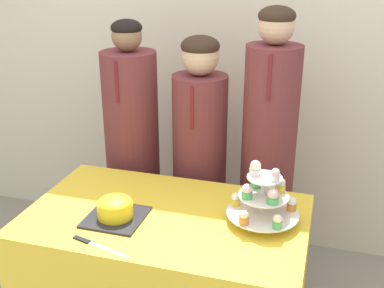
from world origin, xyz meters
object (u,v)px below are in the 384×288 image
round_cake (115,208)px  cake_knife (91,243)px  student_2 (267,167)px  student_0 (133,160)px  student_1 (199,171)px  cupcake_stand (263,197)px

round_cake → cake_knife: round_cake is taller
cake_knife → student_2: (0.56, 0.90, 0.01)m
round_cake → student_0: (-0.22, 0.69, -0.09)m
student_0 → student_1: size_ratio=1.05×
cupcake_stand → student_0: 1.00m
cupcake_stand → student_1: student_1 is taller
cake_knife → student_0: bearing=117.2°
student_2 → student_1: bearing=-180.0°
round_cake → student_1: (0.18, 0.69, -0.11)m
student_0 → student_2: 0.77m
student_0 → student_1: (0.40, -0.00, -0.02)m
cake_knife → student_0: 0.92m
student_1 → student_2: (0.37, 0.00, 0.07)m
student_2 → cake_knife: bearing=-122.1°
cake_knife → cupcake_stand: (0.62, 0.36, 0.11)m
student_0 → cupcake_stand: bearing=-33.0°
round_cake → student_2: (0.55, 0.69, -0.04)m
cake_knife → student_2: bearing=72.1°
student_0 → student_1: 0.40m
round_cake → student_1: size_ratio=0.17×
round_cake → cake_knife: (-0.01, -0.21, -0.05)m
cupcake_stand → student_0: bearing=147.0°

